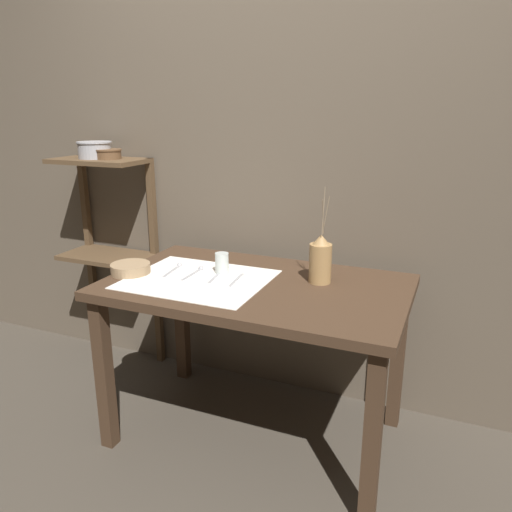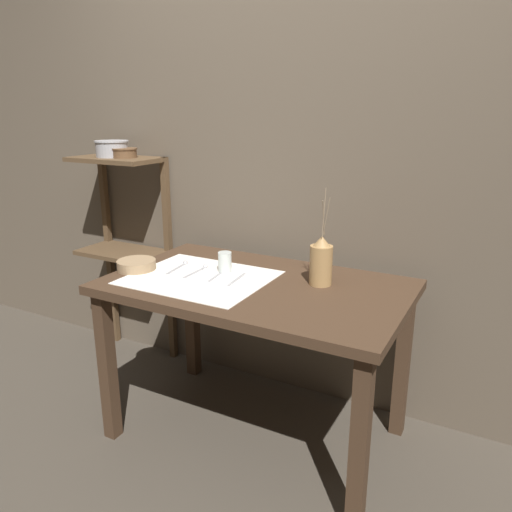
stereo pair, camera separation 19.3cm
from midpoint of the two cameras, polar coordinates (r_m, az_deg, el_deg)
ground_plane at (r=2.50m, az=-2.37°, el=-19.59°), size 12.00×12.00×0.00m
stone_wall_back at (r=2.49m, az=2.23°, el=10.27°), size 7.00×0.06×2.40m
wooden_table at (r=2.18m, az=-2.58°, el=-5.52°), size 1.28×0.78×0.75m
wooden_shelf_unit at (r=2.95m, az=-18.23°, el=3.21°), size 0.50×0.29×1.21m
linen_cloth at (r=2.20m, az=-9.14°, el=-2.68°), size 0.60×0.50×0.00m
pitcher_with_flowers at (r=2.12m, az=4.81°, el=-0.52°), size 0.10×0.10×0.41m
wooden_bowl at (r=2.35m, az=-16.46°, el=-1.42°), size 0.18×0.18×0.05m
glass_tumbler_near at (r=2.25m, az=-6.37°, el=-0.84°), size 0.06×0.06×0.09m
spoon_inner at (r=2.37m, az=-11.38°, el=-1.31°), size 0.04×0.18×0.02m
spoon_outer at (r=2.30m, az=-9.09°, el=-1.70°), size 0.02×0.18×0.02m
knife_center at (r=2.21m, az=-7.16°, el=-2.41°), size 0.03×0.17×0.00m
fork_inner at (r=2.16m, az=-4.84°, el=-2.79°), size 0.03×0.17×0.00m
metal_pot_large at (r=2.88m, az=-19.85°, el=11.39°), size 0.18×0.18×0.09m
metal_pot_small at (r=2.82m, az=-18.44°, el=11.05°), size 0.14×0.14×0.05m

